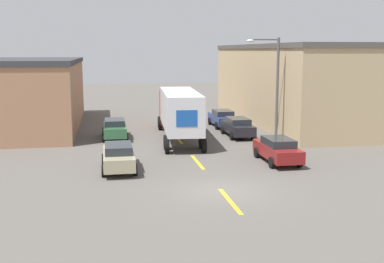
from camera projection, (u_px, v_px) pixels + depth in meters
The scene contains 11 objects.
ground_plane at pixel (221, 191), 23.60m from camera, with size 160.00×160.00×0.00m, color #56514C.
road_centerline at pixel (197, 162), 29.66m from camera, with size 0.20×19.63×0.01m.
warehouse_left at pixel (30, 93), 42.77m from camera, with size 8.67×20.05×6.09m.
warehouse_right at pixel (311, 83), 46.52m from camera, with size 12.81×25.26×7.38m.
semi_truck at pixel (178, 109), 37.37m from camera, with size 3.54×13.06×3.81m.
parked_car_left_near at pixel (118, 156), 27.57m from camera, with size 1.93×4.63×1.53m.
parked_car_right_near at pixel (278, 149), 29.52m from camera, with size 1.93×4.63×1.53m.
parked_car_left_far at pixel (115, 128), 37.56m from camera, with size 1.93×4.63×1.53m.
parked_car_right_mid at pixel (238, 127), 38.33m from camera, with size 1.93×4.63×1.53m.
parked_car_right_far at pixel (223, 118), 43.26m from camera, with size 1.93×4.63×1.53m.
street_lamp at pixel (274, 82), 35.80m from camera, with size 2.55×0.32×7.75m.
Camera 1 is at (-5.46, -22.17, 6.79)m, focal length 45.00 mm.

